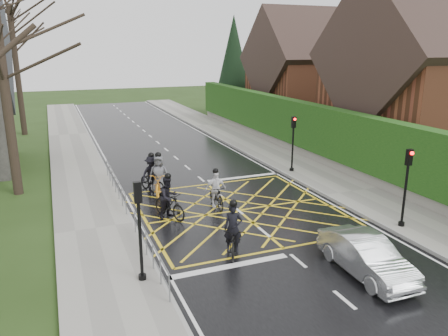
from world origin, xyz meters
TOP-DOWN VIEW (x-y plane):
  - ground at (0.00, 0.00)m, footprint 120.00×120.00m
  - road at (0.00, 0.00)m, footprint 9.00×80.00m
  - sidewalk_right at (6.00, 0.00)m, footprint 3.00×80.00m
  - sidewalk_left at (-6.00, 0.00)m, footprint 3.00×80.00m
  - stone_wall at (7.75, 6.00)m, footprint 0.50×38.00m
  - hedge at (7.75, 6.00)m, footprint 0.90×38.00m
  - house_near at (14.75, 4.00)m, footprint 11.80×9.80m
  - house_far at (14.75, 18.00)m, footprint 9.80×8.80m
  - conifer at (10.75, 26.00)m, footprint 4.60×4.60m
  - tree_far at (-9.30, 22.00)m, footprint 8.40×8.40m
  - railing_south at (-4.65, -3.50)m, footprint 0.05×5.04m
  - railing_north at (-4.65, 4.00)m, footprint 0.05×6.04m
  - traffic_light_ne at (5.10, 4.20)m, footprint 0.24×0.31m
  - traffic_light_se at (5.10, -4.20)m, footprint 0.24×0.31m
  - traffic_light_sw at (-5.10, -4.50)m, footprint 0.24×0.31m
  - cyclist_rear at (-1.74, -3.61)m, footprint 1.45×2.08m
  - cyclist_back at (-2.99, 0.33)m, footprint 1.28×1.97m
  - cyclist_mid at (-2.88, 3.90)m, footprint 1.39×2.15m
  - cyclist_front at (-0.75, 0.75)m, footprint 0.97×1.79m
  - cyclist_lead at (-2.65, 3.41)m, footprint 1.44×2.27m
  - car at (1.50, -6.50)m, footprint 1.41×3.75m

SIDE VIEW (x-z plane):
  - ground at x=0.00m, z-range 0.00..0.00m
  - road at x=0.00m, z-range 0.00..0.01m
  - sidewalk_right at x=6.00m, z-range 0.00..0.15m
  - sidewalk_left at x=-6.00m, z-range 0.00..0.15m
  - stone_wall at x=7.75m, z-range 0.00..0.70m
  - car at x=1.50m, z-range 0.00..1.22m
  - cyclist_rear at x=-1.74m, z-range -0.34..1.58m
  - cyclist_front at x=-0.75m, z-range -0.23..1.55m
  - cyclist_mid at x=-2.88m, z-range -0.27..1.71m
  - cyclist_lead at x=-2.65m, z-range -0.32..1.76m
  - cyclist_back at x=-2.99m, z-range -0.23..1.69m
  - railing_south at x=-4.65m, z-range 0.27..1.29m
  - railing_north at x=-4.65m, z-range 0.27..1.30m
  - traffic_light_ne at x=5.10m, z-range 0.06..3.27m
  - traffic_light_se at x=5.10m, z-range 0.06..3.27m
  - traffic_light_sw at x=-5.10m, z-range 0.06..3.27m
  - hedge at x=7.75m, z-range 0.70..3.50m
  - house_far at x=14.75m, z-range -0.79..9.51m
  - house_near at x=14.75m, z-range -0.92..10.38m
  - conifer at x=10.75m, z-range -0.01..9.99m
  - tree_far at x=-9.30m, z-range 1.99..12.39m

